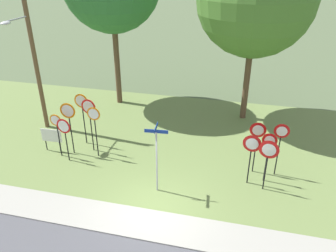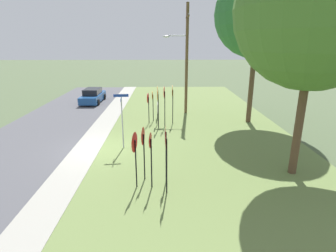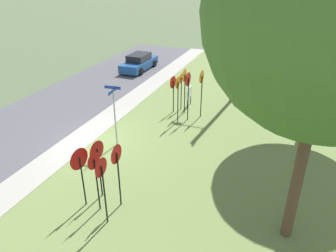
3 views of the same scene
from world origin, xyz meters
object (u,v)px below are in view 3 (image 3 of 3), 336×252
stop_sign_near_right (188,86)px  parked_hatchback_near (139,62)px  yield_sign_far_right (95,168)px  stop_sign_far_left (185,81)px  utility_pole (236,29)px  street_name_post (114,111)px  stop_sign_far_center (178,90)px  stop_sign_center_tall (173,86)px  oak_tree_right (334,13)px  yield_sign_near_left (117,161)px  yield_sign_near_right (80,164)px  notice_board (189,94)px  stop_sign_near_left (181,84)px  stop_sign_far_right (202,83)px  yield_sign_center (97,156)px  yield_sign_far_left (102,176)px

stop_sign_near_right → parked_hatchback_near: bearing=-134.7°
yield_sign_far_right → stop_sign_far_left: bearing=-173.1°
stop_sign_far_left → utility_pole: utility_pole is taller
stop_sign_far_left → street_name_post: 5.33m
stop_sign_far_center → stop_sign_center_tall: size_ratio=1.18×
stop_sign_far_left → yield_sign_far_right: 9.46m
oak_tree_right → utility_pole: bearing=-159.6°
stop_sign_center_tall → parked_hatchback_near: bearing=-135.2°
stop_sign_far_center → yield_sign_far_right: stop_sign_far_center is taller
stop_sign_near_right → oak_tree_right: oak_tree_right is taller
yield_sign_far_right → utility_pole: bearing=177.0°
stop_sign_near_right → yield_sign_far_right: stop_sign_near_right is taller
stop_sign_far_left → yield_sign_near_left: bearing=1.2°
street_name_post → stop_sign_far_center: bearing=146.6°
yield_sign_near_right → notice_board: bearing=-173.2°
stop_sign_far_left → notice_board: (-1.13, -0.03, -1.22)m
stop_sign_near_left → stop_sign_near_right: (1.35, 0.88, 0.46)m
yield_sign_near_right → stop_sign_far_right: bearing=179.5°
street_name_post → stop_sign_near_right: bearing=144.4°
yield_sign_center → oak_tree_right: size_ratio=0.23×
yield_sign_near_left → yield_sign_center: 0.99m
yield_sign_far_left → oak_tree_right: 8.02m
stop_sign_far_right → yield_sign_near_left: (8.79, -0.61, -0.17)m
stop_sign_center_tall → utility_pole: 5.23m
stop_sign_near_right → yield_sign_near_left: 8.09m
yield_sign_near_left → yield_sign_center: yield_sign_near_left is taller
yield_sign_far_right → parked_hatchback_near: bearing=-151.2°
yield_sign_far_right → notice_board: yield_sign_far_right is taller
stop_sign_far_center → parked_hatchback_near: bearing=-142.7°
yield_sign_far_left → stop_sign_near_right: bearing=-177.9°
street_name_post → parked_hatchback_near: (-12.53, -4.80, -1.24)m
stop_sign_center_tall → notice_board: stop_sign_center_tall is taller
yield_sign_near_right → yield_sign_far_left: (0.53, 1.26, 0.14)m
stop_sign_near_right → stop_sign_far_right: size_ratio=1.00×
utility_pole → oak_tree_right: oak_tree_right is taller
yield_sign_near_right → yield_sign_far_right: (0.03, 0.64, -0.02)m
yield_sign_center → parked_hatchback_near: 17.48m
stop_sign_far_left → notice_board: 1.66m
stop_sign_far_center → notice_board: stop_sign_far_center is taller
street_name_post → oak_tree_right: 10.36m
stop_sign_far_right → yield_sign_center: (8.57, -1.57, -0.28)m
utility_pole → notice_board: (1.85, -2.25, -3.90)m
stop_sign_far_center → yield_sign_far_right: 8.13m
stop_sign_far_left → yield_sign_far_right: bearing=-2.6°
stop_sign_far_left → stop_sign_near_right: bearing=27.9°
yield_sign_near_left → utility_pole: size_ratio=0.29×
stop_sign_near_right → parked_hatchback_near: (-8.42, -7.19, -1.50)m
stop_sign_far_right → yield_sign_center: 8.71m
yield_sign_far_right → street_name_post: 4.82m
street_name_post → oak_tree_right: (3.28, 8.31, 5.24)m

